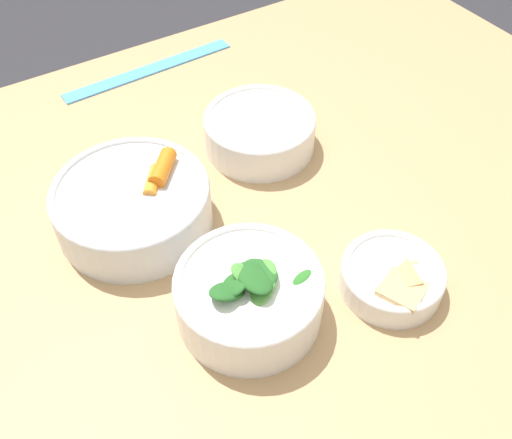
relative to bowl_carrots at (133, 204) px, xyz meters
name	(u,v)px	position (x,y,z in m)	size (l,w,h in m)	color
dining_table	(252,281)	(0.11, -0.10, -0.13)	(1.33, 0.99, 0.74)	tan
bowl_carrots	(133,204)	(0.00, 0.00, 0.00)	(0.20, 0.20, 0.08)	silver
bowl_greens	(249,293)	(0.05, -0.19, 0.00)	(0.17, 0.16, 0.09)	white
bowl_beans_hotdog	(260,132)	(0.22, 0.05, -0.01)	(0.16, 0.16, 0.06)	white
bowl_cookies	(392,276)	(0.21, -0.25, -0.01)	(0.12, 0.12, 0.04)	white
ruler	(150,70)	(0.16, 0.31, -0.03)	(0.31, 0.04, 0.00)	#4C99E0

